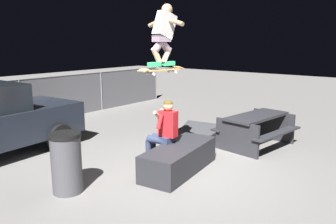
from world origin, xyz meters
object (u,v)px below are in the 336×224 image
object	(u,v)px
person_sitting_on_ledge	(163,129)
kicker_ramp	(195,136)
skateboard	(162,70)
ledge_box_main	(179,158)
skater_airborne	(164,32)
picnic_table_back	(256,125)
trash_bin	(66,163)

from	to	relation	value
person_sitting_on_ledge	kicker_ramp	distance (m)	2.17
skateboard	kicker_ramp	world-z (taller)	skateboard
ledge_box_main	skater_airborne	xyz separation A→B (m)	(0.04, 0.40, 2.33)
person_sitting_on_ledge	picnic_table_back	distance (m)	2.51
picnic_table_back	skateboard	bearing A→B (deg)	159.85
person_sitting_on_ledge	picnic_table_back	size ratio (longest dim) A/B	0.71
skater_airborne	picnic_table_back	size ratio (longest dim) A/B	0.60
kicker_ramp	trash_bin	size ratio (longest dim) A/B	1.39
skater_airborne	picnic_table_back	distance (m)	3.24
skateboard	ledge_box_main	bearing A→B (deg)	-87.53
ledge_box_main	skateboard	world-z (taller)	skateboard
picnic_table_back	person_sitting_on_ledge	bearing A→B (deg)	159.32
ledge_box_main	person_sitting_on_ledge	bearing A→B (deg)	85.60
trash_bin	ledge_box_main	bearing A→B (deg)	-25.61
ledge_box_main	skater_airborne	distance (m)	2.36
ledge_box_main	skater_airborne	world-z (taller)	skater_airborne
person_sitting_on_ledge	trash_bin	distance (m)	1.96
skateboard	skater_airborne	distance (m)	0.69
ledge_box_main	skateboard	size ratio (longest dim) A/B	1.77
person_sitting_on_ledge	trash_bin	size ratio (longest dim) A/B	1.35
person_sitting_on_ledge	kicker_ramp	xyz separation A→B (m)	(1.98, 0.57, -0.68)
skateboard	picnic_table_back	bearing A→B (deg)	-20.15
kicker_ramp	person_sitting_on_ledge	bearing A→B (deg)	-163.87
skateboard	trash_bin	bearing A→B (deg)	165.30
ledge_box_main	kicker_ramp	distance (m)	2.25
kicker_ramp	picnic_table_back	bearing A→B (deg)	-76.06
skateboard	kicker_ramp	distance (m)	2.79
ledge_box_main	person_sitting_on_ledge	distance (m)	0.65
kicker_ramp	picnic_table_back	distance (m)	1.56
person_sitting_on_ledge	trash_bin	bearing A→B (deg)	165.86
kicker_ramp	trash_bin	xyz separation A→B (m)	(-3.86, -0.10, 0.43)
trash_bin	person_sitting_on_ledge	bearing A→B (deg)	-14.14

